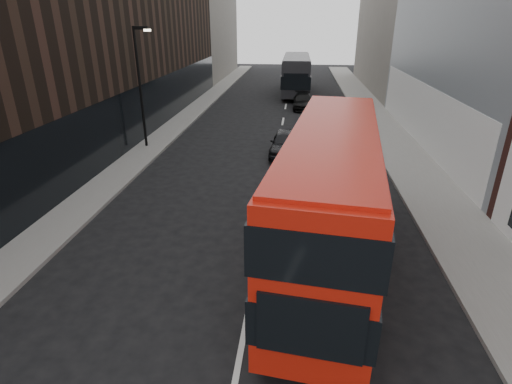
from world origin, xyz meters
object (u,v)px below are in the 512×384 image
(red_bus, at_px, (330,191))
(car_a, at_px, (286,143))
(street_lamp, at_px, (141,80))
(car_c, at_px, (303,101))
(grey_bus, at_px, (296,74))
(car_b, at_px, (332,118))

(red_bus, bearing_deg, car_a, 106.16)
(red_bus, bearing_deg, street_lamp, 139.00)
(red_bus, height_order, car_c, red_bus)
(street_lamp, relative_size, car_a, 1.65)
(street_lamp, distance_m, car_a, 9.39)
(red_bus, xyz_separation_m, grey_bus, (-1.48, 33.04, -0.42))
(car_a, xyz_separation_m, car_b, (3.21, 7.03, -0.03))
(street_lamp, xyz_separation_m, grey_bus, (9.02, 21.27, -2.08))
(car_a, bearing_deg, car_b, 68.29)
(car_a, distance_m, car_c, 13.68)
(grey_bus, bearing_deg, red_bus, -87.82)
(car_c, bearing_deg, car_b, -72.35)
(red_bus, relative_size, car_a, 2.70)
(street_lamp, distance_m, car_c, 16.83)
(street_lamp, height_order, grey_bus, street_lamp)
(grey_bus, height_order, car_b, grey_bus)
(car_a, relative_size, car_b, 1.01)
(car_a, bearing_deg, car_c, 88.28)
(street_lamp, xyz_separation_m, car_b, (11.93, 6.60, -3.49))
(grey_bus, relative_size, car_c, 2.71)
(red_bus, bearing_deg, grey_bus, 99.81)
(red_bus, xyz_separation_m, car_c, (-0.69, 24.98, -1.87))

